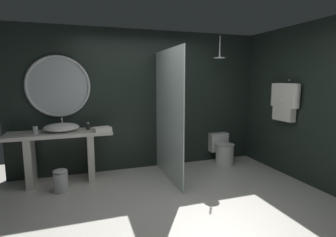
{
  "coord_description": "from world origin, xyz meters",
  "views": [
    {
      "loc": [
        -1.16,
        -2.98,
        1.71
      ],
      "look_at": [
        0.08,
        0.73,
        1.11
      ],
      "focal_mm": 28.04,
      "sensor_mm": 36.0,
      "label": 1
    }
  ],
  "objects_px": {
    "rain_shower_head": "(220,56)",
    "folded_hand_towel": "(102,129)",
    "toilet": "(222,150)",
    "tumbler_cup": "(35,130)",
    "round_wall_mirror": "(58,86)",
    "soap_dispenser": "(88,126)",
    "vessel_sink": "(62,127)",
    "hanging_bathrobe": "(285,100)",
    "waste_bin": "(61,180)"
  },
  "relations": [
    {
      "from": "tumbler_cup",
      "to": "round_wall_mirror",
      "type": "distance_m",
      "value": 0.81
    },
    {
      "from": "waste_bin",
      "to": "folded_hand_towel",
      "type": "relative_size",
      "value": 1.34
    },
    {
      "from": "soap_dispenser",
      "to": "toilet",
      "type": "xyz_separation_m",
      "value": [
        2.61,
        -0.0,
        -0.64
      ]
    },
    {
      "from": "tumbler_cup",
      "to": "toilet",
      "type": "height_order",
      "value": "tumbler_cup"
    },
    {
      "from": "rain_shower_head",
      "to": "toilet",
      "type": "distance_m",
      "value": 1.87
    },
    {
      "from": "soap_dispenser",
      "to": "round_wall_mirror",
      "type": "height_order",
      "value": "round_wall_mirror"
    },
    {
      "from": "hanging_bathrobe",
      "to": "folded_hand_towel",
      "type": "height_order",
      "value": "hanging_bathrobe"
    },
    {
      "from": "soap_dispenser",
      "to": "waste_bin",
      "type": "relative_size",
      "value": 0.36
    },
    {
      "from": "rain_shower_head",
      "to": "folded_hand_towel",
      "type": "bearing_deg",
      "value": -177.1
    },
    {
      "from": "soap_dispenser",
      "to": "rain_shower_head",
      "type": "distance_m",
      "value": 2.71
    },
    {
      "from": "rain_shower_head",
      "to": "hanging_bathrobe",
      "type": "distance_m",
      "value": 1.41
    },
    {
      "from": "round_wall_mirror",
      "to": "folded_hand_towel",
      "type": "height_order",
      "value": "round_wall_mirror"
    },
    {
      "from": "folded_hand_towel",
      "to": "toilet",
      "type": "bearing_deg",
      "value": 5.27
    },
    {
      "from": "vessel_sink",
      "to": "waste_bin",
      "type": "xyz_separation_m",
      "value": [
        -0.03,
        -0.43,
        -0.74
      ]
    },
    {
      "from": "rain_shower_head",
      "to": "waste_bin",
      "type": "distance_m",
      "value": 3.48
    },
    {
      "from": "toilet",
      "to": "vessel_sink",
      "type": "bearing_deg",
      "value": -179.54
    },
    {
      "from": "soap_dispenser",
      "to": "waste_bin",
      "type": "bearing_deg",
      "value": -134.4
    },
    {
      "from": "folded_hand_towel",
      "to": "tumbler_cup",
      "type": "bearing_deg",
      "value": 170.23
    },
    {
      "from": "soap_dispenser",
      "to": "waste_bin",
      "type": "xyz_separation_m",
      "value": [
        -0.45,
        -0.46,
        -0.73
      ]
    },
    {
      "from": "waste_bin",
      "to": "soap_dispenser",
      "type": "bearing_deg",
      "value": 45.6
    },
    {
      "from": "vessel_sink",
      "to": "tumbler_cup",
      "type": "xyz_separation_m",
      "value": [
        -0.39,
        -0.02,
        -0.01
      ]
    },
    {
      "from": "vessel_sink",
      "to": "soap_dispenser",
      "type": "distance_m",
      "value": 0.42
    },
    {
      "from": "vessel_sink",
      "to": "hanging_bathrobe",
      "type": "relative_size",
      "value": 0.78
    },
    {
      "from": "tumbler_cup",
      "to": "rain_shower_head",
      "type": "relative_size",
      "value": 0.26
    },
    {
      "from": "vessel_sink",
      "to": "round_wall_mirror",
      "type": "height_order",
      "value": "round_wall_mirror"
    },
    {
      "from": "rain_shower_head",
      "to": "folded_hand_towel",
      "type": "distance_m",
      "value": 2.53
    },
    {
      "from": "waste_bin",
      "to": "tumbler_cup",
      "type": "bearing_deg",
      "value": 131.02
    },
    {
      "from": "tumbler_cup",
      "to": "rain_shower_head",
      "type": "height_order",
      "value": "rain_shower_head"
    },
    {
      "from": "round_wall_mirror",
      "to": "hanging_bathrobe",
      "type": "xyz_separation_m",
      "value": [
        3.71,
        -1.12,
        -0.24
      ]
    },
    {
      "from": "vessel_sink",
      "to": "toilet",
      "type": "xyz_separation_m",
      "value": [
        3.02,
        0.02,
        -0.65
      ]
    },
    {
      "from": "vessel_sink",
      "to": "tumbler_cup",
      "type": "distance_m",
      "value": 0.39
    },
    {
      "from": "round_wall_mirror",
      "to": "hanging_bathrobe",
      "type": "bearing_deg",
      "value": -16.87
    },
    {
      "from": "hanging_bathrobe",
      "to": "waste_bin",
      "type": "height_order",
      "value": "hanging_bathrobe"
    },
    {
      "from": "soap_dispenser",
      "to": "hanging_bathrobe",
      "type": "height_order",
      "value": "hanging_bathrobe"
    },
    {
      "from": "rain_shower_head",
      "to": "waste_bin",
      "type": "relative_size",
      "value": 1.16
    },
    {
      "from": "vessel_sink",
      "to": "tumbler_cup",
      "type": "bearing_deg",
      "value": -176.8
    },
    {
      "from": "hanging_bathrobe",
      "to": "toilet",
      "type": "xyz_separation_m",
      "value": [
        -0.66,
        0.91,
        -1.07
      ]
    },
    {
      "from": "tumbler_cup",
      "to": "hanging_bathrobe",
      "type": "bearing_deg",
      "value": -11.97
    },
    {
      "from": "hanging_bathrobe",
      "to": "soap_dispenser",
      "type": "bearing_deg",
      "value": 164.41
    },
    {
      "from": "vessel_sink",
      "to": "waste_bin",
      "type": "bearing_deg",
      "value": -94.07
    },
    {
      "from": "tumbler_cup",
      "to": "round_wall_mirror",
      "type": "bearing_deg",
      "value": 36.21
    },
    {
      "from": "round_wall_mirror",
      "to": "waste_bin",
      "type": "bearing_deg",
      "value": -90.28
    },
    {
      "from": "folded_hand_towel",
      "to": "waste_bin",
      "type": "bearing_deg",
      "value": -160.58
    },
    {
      "from": "tumbler_cup",
      "to": "hanging_bathrobe",
      "type": "xyz_separation_m",
      "value": [
        4.07,
        -0.86,
        0.43
      ]
    },
    {
      "from": "soap_dispenser",
      "to": "vessel_sink",
      "type": "bearing_deg",
      "value": -176.3
    },
    {
      "from": "round_wall_mirror",
      "to": "toilet",
      "type": "distance_m",
      "value": 3.33
    },
    {
      "from": "waste_bin",
      "to": "toilet",
      "type": "bearing_deg",
      "value": 8.45
    },
    {
      "from": "soap_dispenser",
      "to": "round_wall_mirror",
      "type": "xyz_separation_m",
      "value": [
        -0.44,
        0.21,
        0.67
      ]
    },
    {
      "from": "hanging_bathrobe",
      "to": "round_wall_mirror",
      "type": "bearing_deg",
      "value": 163.13
    },
    {
      "from": "soap_dispenser",
      "to": "hanging_bathrobe",
      "type": "xyz_separation_m",
      "value": [
        3.26,
        -0.91,
        0.43
      ]
    }
  ]
}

